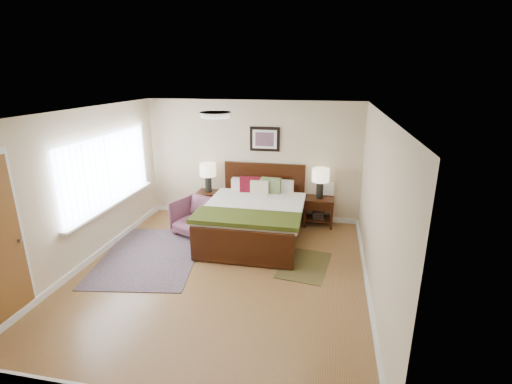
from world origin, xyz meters
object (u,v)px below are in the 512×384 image
(nightstand_left, at_px, (209,197))
(nightstand_right, at_px, (319,209))
(lamp_right, at_px, (320,178))
(rug_persian, at_px, (151,255))
(armchair, at_px, (196,217))
(lamp_left, at_px, (208,172))
(bed, at_px, (255,211))

(nightstand_left, bearing_deg, nightstand_right, 0.20)
(nightstand_left, distance_m, nightstand_right, 2.35)
(nightstand_right, distance_m, lamp_right, 0.66)
(rug_persian, bearing_deg, nightstand_left, 68.14)
(armchair, height_order, rug_persian, armchair)
(nightstand_right, relative_size, lamp_left, 0.97)
(lamp_left, relative_size, rug_persian, 0.27)
(nightstand_left, distance_m, lamp_left, 0.55)
(nightstand_right, xyz_separation_m, lamp_right, (-0.00, 0.01, 0.66))
(lamp_right, xyz_separation_m, armchair, (-2.34, -0.88, -0.67))
(nightstand_left, relative_size, lamp_right, 0.95)
(nightstand_left, height_order, nightstand_right, nightstand_right)
(bed, relative_size, lamp_right, 3.65)
(nightstand_left, xyz_separation_m, lamp_right, (2.35, 0.02, 0.56))
(bed, xyz_separation_m, nightstand_left, (-1.18, 0.85, -0.09))
(nightstand_right, distance_m, armchair, 2.49)
(nightstand_left, relative_size, armchair, 0.77)
(lamp_left, height_order, lamp_right, lamp_right)
(bed, xyz_separation_m, lamp_left, (-1.18, 0.87, 0.46))
(armchair, bearing_deg, rug_persian, -90.83)
(lamp_right, bearing_deg, lamp_left, 180.00)
(lamp_left, bearing_deg, nightstand_right, -0.30)
(bed, xyz_separation_m, rug_persian, (-1.62, -1.08, -0.55))
(nightstand_left, height_order, lamp_right, lamp_right)
(rug_persian, bearing_deg, lamp_right, 25.87)
(nightstand_left, height_order, armchair, armchair)
(nightstand_right, relative_size, lamp_right, 0.97)
(lamp_left, xyz_separation_m, rug_persian, (-0.44, -1.95, -1.00))
(nightstand_right, bearing_deg, rug_persian, -145.21)
(nightstand_left, xyz_separation_m, lamp_left, (0.00, 0.02, 0.55))
(bed, relative_size, nightstand_right, 3.75)
(lamp_right, height_order, armchair, lamp_right)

